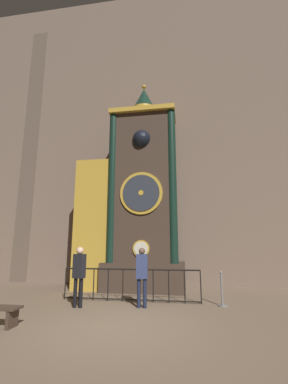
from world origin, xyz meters
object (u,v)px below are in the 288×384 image
(clock_tower, at_px, (133,199))
(visitor_near, at_px, (79,270))
(visitor_far, at_px, (142,271))
(stanchion_post, at_px, (222,295))

(clock_tower, height_order, visitor_near, clock_tower)
(clock_tower, bearing_deg, visitor_far, -72.85)
(visitor_near, height_order, visitor_far, visitor_near)
(visitor_near, xyz_separation_m, visitor_far, (1.88, 0.27, -0.03))
(clock_tower, bearing_deg, visitor_near, -108.73)
(visitor_far, distance_m, stanchion_post, 2.55)
(clock_tower, distance_m, visitor_far, 3.95)
(visitor_near, bearing_deg, visitor_far, 24.62)
(clock_tower, relative_size, visitor_near, 5.26)
(visitor_far, bearing_deg, visitor_near, -179.44)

